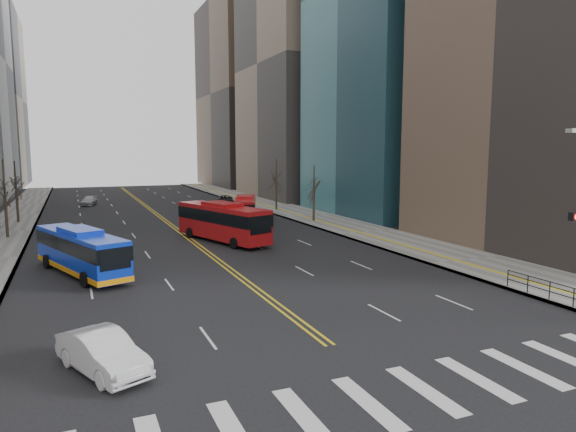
{
  "coord_description": "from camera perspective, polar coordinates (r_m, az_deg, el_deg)",
  "views": [
    {
      "loc": [
        -10.01,
        -14.02,
        8.5
      ],
      "look_at": [
        1.17,
        12.54,
        4.74
      ],
      "focal_mm": 32.0,
      "sensor_mm": 36.0,
      "label": 1
    }
  ],
  "objects": [
    {
      "name": "sidewalk_left",
      "position": [
        59.97,
        -28.79,
        -1.56
      ],
      "size": [
        5.0,
        130.0,
        0.15
      ],
      "primitive_type": "cube",
      "color": "slate",
      "rests_on": "ground"
    },
    {
      "name": "street_trees",
      "position": [
        48.79,
        -19.45,
        2.76
      ],
      "size": [
        35.2,
        47.2,
        7.6
      ],
      "color": "#2F261D",
      "rests_on": "ground"
    },
    {
      "name": "car_white",
      "position": [
        21.47,
        -19.93,
        -14.07
      ],
      "size": [
        3.46,
        5.06,
        1.58
      ],
      "primitive_type": "imported",
      "rotation": [
        0.0,
        0.0,
        0.41
      ],
      "color": "silver",
      "rests_on": "ground"
    },
    {
      "name": "car_dark_far",
      "position": [
        80.23,
        -7.04,
        1.79
      ],
      "size": [
        3.76,
        5.33,
        1.35
      ],
      "primitive_type": "imported",
      "rotation": [
        0.0,
        0.0,
        -0.35
      ],
      "color": "black",
      "rests_on": "ground"
    },
    {
      "name": "pedestrian_railing",
      "position": [
        32.41,
        27.08,
        -7.09
      ],
      "size": [
        0.06,
        6.06,
        1.02
      ],
      "color": "black",
      "rests_on": "sidewalk_right"
    },
    {
      "name": "car_silver",
      "position": [
        83.57,
        -21.27,
        1.56
      ],
      "size": [
        2.93,
        4.91,
        1.33
      ],
      "primitive_type": "imported",
      "rotation": [
        0.0,
        0.0,
        -0.25
      ],
      "color": "#A3A3A9",
      "rests_on": "ground"
    },
    {
      "name": "centerline",
      "position": [
        70.26,
        -14.45,
        0.26
      ],
      "size": [
        0.55,
        100.0,
        0.01
      ],
      "color": "gold",
      "rests_on": "ground"
    },
    {
      "name": "ground",
      "position": [
        19.21,
        12.04,
        -18.99
      ],
      "size": [
        220.0,
        220.0,
        0.0
      ],
      "primitive_type": "plane",
      "color": "black"
    },
    {
      "name": "office_towers",
      "position": [
        84.57,
        -16.33,
        17.66
      ],
      "size": [
        83.0,
        134.0,
        58.0
      ],
      "color": "#9A9A9D",
      "rests_on": "ground"
    },
    {
      "name": "red_bus_near",
      "position": [
        47.66,
        -7.29,
        -0.43
      ],
      "size": [
        6.16,
        11.77,
        3.64
      ],
      "color": "#B01215",
      "rests_on": "ground"
    },
    {
      "name": "crosswalk",
      "position": [
        19.21,
        12.04,
        -18.97
      ],
      "size": [
        26.7,
        4.0,
        0.01
      ],
      "color": "silver",
      "rests_on": "ground"
    },
    {
      "name": "car_dark_mid",
      "position": [
        57.91,
        -2.93,
        -0.24
      ],
      "size": [
        3.08,
        4.85,
        1.54
      ],
      "primitive_type": "imported",
      "rotation": [
        0.0,
        0.0,
        -0.3
      ],
      "color": "black",
      "rests_on": "ground"
    },
    {
      "name": "blue_bus",
      "position": [
        37.63,
        -22.03,
        -3.55
      ],
      "size": [
        5.9,
        11.05,
        3.2
      ],
      "color": "#0C2DBD",
      "rests_on": "ground"
    },
    {
      "name": "red_bus_far",
      "position": [
        59.81,
        -4.76,
        0.97
      ],
      "size": [
        5.53,
        10.16,
        3.19
      ],
      "color": "#B01215",
      "rests_on": "ground"
    },
    {
      "name": "sidewalk_right",
      "position": [
        65.66,
        2.16,
        0.06
      ],
      "size": [
        7.0,
        130.0,
        0.15
      ],
      "primitive_type": "cube",
      "color": "slate",
      "rests_on": "ground"
    }
  ]
}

